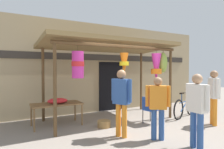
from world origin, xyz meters
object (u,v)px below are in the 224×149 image
(wicker_basket_by_table, at_px, (104,124))
(shopper_by_bananas, at_px, (197,105))
(vendor_in_orange, at_px, (158,103))
(display_table, at_px, (57,105))
(parked_bicycle, at_px, (185,107))
(flower_heap_on_table, at_px, (58,101))
(passerby_at_right, at_px, (214,93))
(folding_chair, at_px, (150,108))
(customer_foreground, at_px, (121,97))

(wicker_basket_by_table, xyz_separation_m, shopper_by_bananas, (1.03, -2.36, 0.84))
(vendor_in_orange, xyz_separation_m, shopper_by_bananas, (0.36, -0.81, 0.06))
(display_table, xyz_separation_m, wicker_basket_by_table, (1.17, -0.84, -0.51))
(display_table, relative_size, parked_bicycle, 0.87)
(parked_bicycle, relative_size, shopper_by_bananas, 1.05)
(flower_heap_on_table, xyz_separation_m, wicker_basket_by_table, (1.14, -0.80, -0.66))
(display_table, xyz_separation_m, shopper_by_bananas, (2.20, -3.20, 0.33))
(shopper_by_bananas, distance_m, passerby_at_right, 2.21)
(vendor_in_orange, bearing_deg, folding_chair, 58.18)
(vendor_in_orange, bearing_deg, passerby_at_right, 2.95)
(customer_foreground, bearing_deg, vendor_in_orange, -41.81)
(folding_chair, height_order, customer_foreground, customer_foreground)
(parked_bicycle, height_order, vendor_in_orange, vendor_in_orange)
(display_table, relative_size, shopper_by_bananas, 0.91)
(display_table, relative_size, flower_heap_on_table, 2.45)
(vendor_in_orange, height_order, customer_foreground, customer_foreground)
(parked_bicycle, relative_size, vendor_in_orange, 1.11)
(display_table, height_order, parked_bicycle, parked_bicycle)
(flower_heap_on_table, relative_size, folding_chair, 0.71)
(wicker_basket_by_table, relative_size, customer_foreground, 0.23)
(display_table, height_order, folding_chair, folding_chair)
(flower_heap_on_table, height_order, passerby_at_right, passerby_at_right)
(parked_bicycle, height_order, shopper_by_bananas, shopper_by_bananas)
(wicker_basket_by_table, distance_m, vendor_in_orange, 1.86)
(display_table, bearing_deg, vendor_in_orange, -52.29)
(folding_chair, height_order, parked_bicycle, parked_bicycle)
(vendor_in_orange, relative_size, passerby_at_right, 0.91)
(parked_bicycle, height_order, customer_foreground, customer_foreground)
(display_table, xyz_separation_m, customer_foreground, (1.18, -1.79, 0.39))
(vendor_in_orange, bearing_deg, parked_bicycle, 27.29)
(vendor_in_orange, xyz_separation_m, customer_foreground, (-0.66, 0.59, 0.12))
(wicker_basket_by_table, bearing_deg, passerby_at_right, -25.08)
(parked_bicycle, distance_m, customer_foreground, 3.23)
(parked_bicycle, xyz_separation_m, vendor_in_orange, (-2.43, -1.25, 0.54))
(wicker_basket_by_table, distance_m, shopper_by_bananas, 2.71)
(flower_heap_on_table, relative_size, wicker_basket_by_table, 1.55)
(wicker_basket_by_table, height_order, vendor_in_orange, vendor_in_orange)
(folding_chair, bearing_deg, customer_foreground, -157.78)
(shopper_by_bananas, bearing_deg, folding_chair, 79.60)
(folding_chair, height_order, vendor_in_orange, vendor_in_orange)
(customer_foreground, relative_size, passerby_at_right, 1.02)
(vendor_in_orange, distance_m, shopper_by_bananas, 0.89)
(flower_heap_on_table, bearing_deg, passerby_at_right, -28.02)
(folding_chair, bearing_deg, wicker_basket_by_table, 164.62)
(vendor_in_orange, height_order, passerby_at_right, passerby_at_right)
(folding_chair, distance_m, vendor_in_orange, 1.42)
(flower_heap_on_table, bearing_deg, display_table, 125.72)
(customer_foreground, bearing_deg, wicker_basket_by_table, 90.57)
(folding_chair, xyz_separation_m, customer_foreground, (-1.38, -0.56, 0.50))
(customer_foreground, bearing_deg, parked_bicycle, 12.04)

